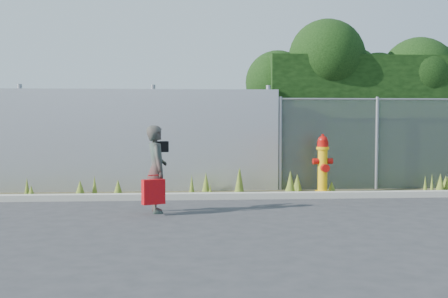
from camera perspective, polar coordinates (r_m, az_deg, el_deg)
ground at (r=9.25m, az=2.53°, el=-6.65°), size 80.00×80.00×0.00m
curb at (r=11.01m, az=1.40°, el=-4.78°), size 16.00×0.22×0.12m
weed_strip at (r=11.62m, az=-0.86°, el=-3.97°), size 16.00×1.33×0.54m
corrugated_fence at (r=12.26m, az=-14.45°, el=0.82°), size 8.50×0.21×2.30m
chainlink_fence at (r=13.19m, az=19.55°, el=0.57°), size 6.50×0.07×2.05m
hedge at (r=14.08m, az=17.62°, el=4.69°), size 7.79×2.07×3.88m
fire_hydrant at (r=11.90m, az=10.00°, el=-1.60°), size 0.42×0.37×1.25m
woman at (r=9.40m, az=-6.89°, el=-2.04°), size 0.44×0.58×1.45m
red_tote_bag at (r=9.16m, az=-7.18°, el=-4.33°), size 0.36×0.13×0.48m
black_shoulder_bag at (r=9.63m, az=-6.43°, el=0.23°), size 0.25×0.10×0.19m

